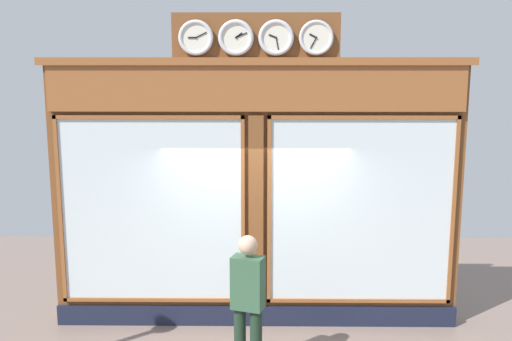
# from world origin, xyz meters

# --- Properties ---
(shop_facade) EXTENTS (5.66, 0.42, 4.24)m
(shop_facade) POSITION_xyz_m (0.00, -0.12, 1.88)
(shop_facade) COLOR brown
(shop_facade) RESTS_ON ground_plane
(pedestrian) EXTENTS (0.41, 0.32, 1.69)m
(pedestrian) POSITION_xyz_m (0.08, 1.32, 0.93)
(pedestrian) COLOR #1C2F21
(pedestrian) RESTS_ON ground_plane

